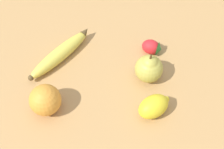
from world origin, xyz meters
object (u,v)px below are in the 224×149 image
banana (60,54)px  orange (45,100)px  strawberry (152,47)px  pear (149,68)px  lemon (154,106)px

banana → orange: size_ratio=2.69×
strawberry → pear: bearing=-81.1°
orange → lemon: orange is taller
banana → pear: bearing=-65.3°
orange → pear: bearing=-90.0°
banana → pear: size_ratio=2.29×
banana → pear: (-0.15, -0.20, 0.02)m
orange → pear: size_ratio=0.85×
orange → lemon: (-0.10, -0.24, -0.01)m
orange → lemon: 0.26m
lemon → banana: bearing=34.2°
orange → banana: bearing=-27.0°
banana → lemon: (-0.25, -0.17, 0.01)m
banana → strawberry: 0.26m
banana → lemon: size_ratio=2.32×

